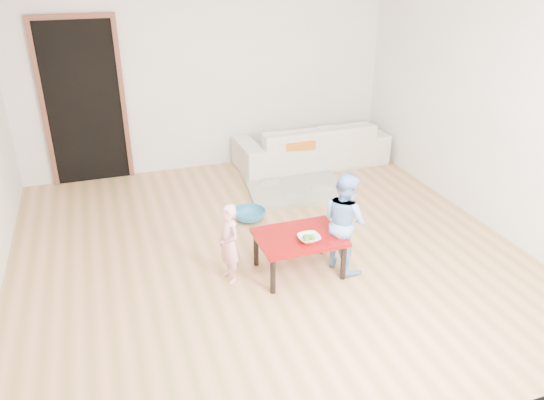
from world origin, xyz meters
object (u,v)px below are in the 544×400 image
red_table (299,254)px  sofa (311,144)px  child_pink (229,244)px  basin (249,215)px  child_blue (344,222)px  bowl (309,238)px

red_table → sofa: bearing=65.2°
sofa → child_pink: bearing=52.0°
red_table → child_pink: (-0.65, 0.08, 0.18)m
basin → child_blue: bearing=-64.5°
sofa → basin: size_ratio=5.55×
child_blue → red_table: bearing=68.4°
basin → bowl: bearing=-81.5°
red_table → bowl: bearing=-68.6°
child_blue → basin: bearing=9.5°
child_blue → sofa: bearing=-32.0°
red_table → basin: size_ratio=2.08×
sofa → basin: (-1.32, -1.37, -0.25)m
bowl → red_table: bearing=111.4°
bowl → child_pink: child_pink is taller
sofa → child_blue: 2.70m
child_pink → red_table: bearing=66.0°
child_blue → child_pink: bearing=67.4°
bowl → basin: bowl is taller
sofa → child_pink: size_ratio=2.77×
bowl → child_pink: bearing=163.7°
child_pink → bowl: bearing=57.0°
child_blue → basin: size_ratio=2.57×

